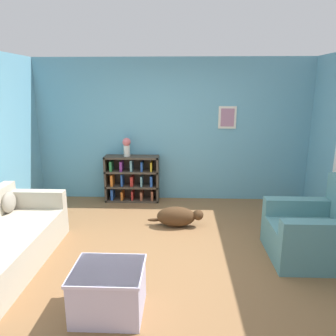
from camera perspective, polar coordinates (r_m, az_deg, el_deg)
name	(u,v)px	position (r m, az deg, el deg)	size (l,w,h in m)	color
ground_plane	(167,255)	(4.34, -0.22, -14.90)	(14.00, 14.00, 0.00)	brown
wall_back	(172,130)	(6.10, 0.73, 6.55)	(5.60, 0.13, 2.60)	#609EB7
bookshelf	(132,179)	(6.14, -6.28, -1.89)	(0.99, 0.30, 0.85)	#42382D
recliner_chair	(317,232)	(4.54, 24.58, -10.17)	(1.01, 0.94, 0.99)	slate
coffee_table	(109,289)	(3.33, -10.28, -20.07)	(0.66, 0.58, 0.46)	#BCB2D1
dog	(178,216)	(5.07, 1.69, -8.43)	(0.86, 0.28, 0.31)	#472D19
vase	(127,146)	(6.00, -7.20, 3.85)	(0.15, 0.15, 0.34)	silver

